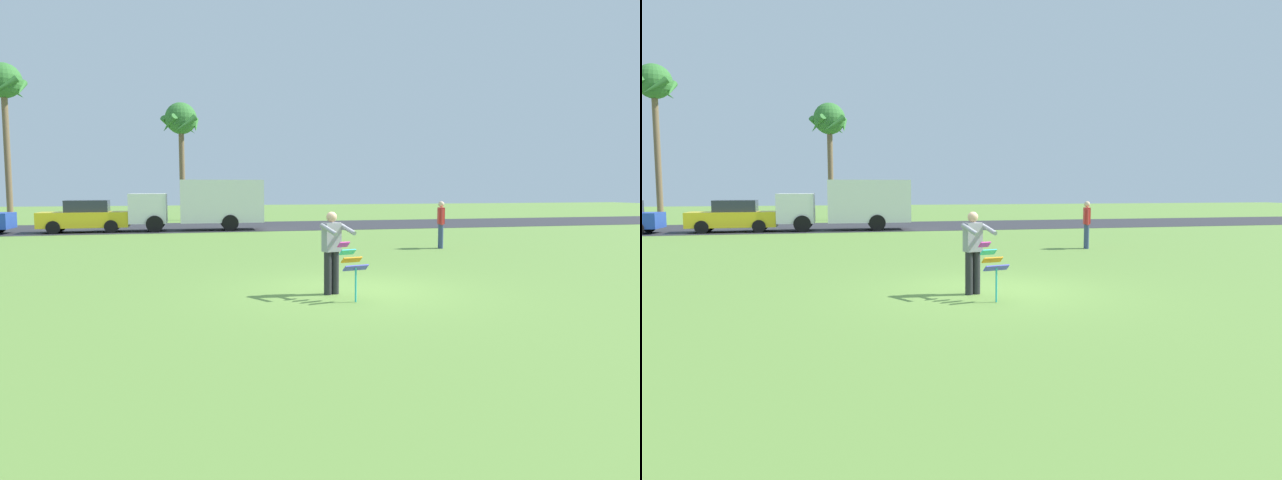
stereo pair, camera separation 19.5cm
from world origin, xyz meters
The scene contains 9 objects.
ground_plane centered at (0.00, 0.00, 0.00)m, with size 120.00×120.00×0.00m, color olive.
road_strip centered at (0.00, 20.57, 0.01)m, with size 120.00×8.00×0.01m, color #2D2D33.
person_kite_flyer centered at (-0.59, -0.30, 0.95)m, with size 0.68×0.75×1.73m.
kite_held centered at (-0.39, -1.01, 0.77)m, with size 0.53×0.69×1.15m.
parked_car_yellow centered at (-8.31, 18.17, 0.77)m, with size 4.24×1.91×1.60m.
parked_truck_white_box centered at (-2.42, 18.17, 1.41)m, with size 6.73×2.19×2.62m.
palm_tree_left_near centered at (-13.94, 26.47, 8.21)m, with size 2.58×2.71×9.72m.
palm_tree_right_near centered at (-3.58, 27.56, 6.53)m, with size 2.58×2.71×7.90m.
person_walker_near centered at (5.59, 7.29, 0.93)m, with size 0.32×0.55×1.73m.
Camera 2 is at (-3.39, -11.40, 2.23)m, focal length 31.18 mm.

